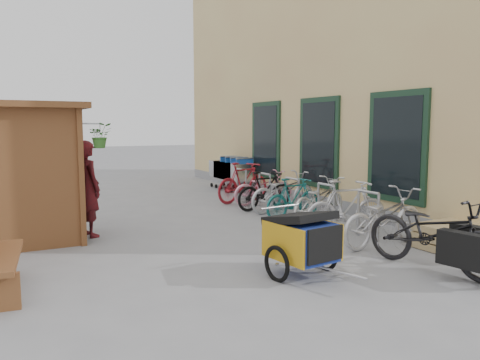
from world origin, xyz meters
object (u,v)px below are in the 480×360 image
bike_5 (265,190)px  bike_7 (243,182)px  bike_3 (293,198)px  bike_6 (264,188)px  pallet_stack (462,239)px  person_kiosk (88,189)px  shopping_carts (230,170)px  bike_1 (346,207)px  bike_2 (319,200)px  bike_4 (283,192)px  bike_0 (384,217)px  child_trailer (302,238)px  cargo_bike (436,233)px  kiosk (13,154)px

bike_5 → bike_7: (0.08, 1.24, 0.06)m
bike_3 → bike_6: 1.94m
pallet_stack → bike_5: size_ratio=0.77×
person_kiosk → pallet_stack: bearing=-146.1°
shopping_carts → person_kiosk: bearing=-139.2°
bike_1 → bike_2: (0.26, 1.16, -0.05)m
shopping_carts → bike_4: (-0.62, -4.01, -0.15)m
bike_0 → bike_2: bike_0 is taller
child_trailer → cargo_bike: size_ratio=0.74×
cargo_bike → bike_1: cargo_bike is taller
bike_4 → bike_2: bearing=176.4°
pallet_stack → bike_6: (-0.50, 5.38, 0.23)m
bike_1 → bike_4: size_ratio=0.95×
person_kiosk → bike_4: (4.47, 0.37, -0.40)m
bike_0 → shopping_carts: bearing=-11.4°
bike_2 → kiosk: bearing=61.6°
bike_1 → bike_0: bearing=-172.1°
bike_0 → bike_7: (0.08, 5.10, 0.04)m
kiosk → pallet_stack: 7.50m
person_kiosk → bike_5: person_kiosk is taller
bike_4 → bike_3: bearing=157.1°
bike_2 → bike_4: bike_4 is taller
shopping_carts → bike_3: shopping_carts is taller
bike_3 → bike_4: (0.26, 0.80, 0.02)m
bike_4 → bike_5: bearing=23.2°
kiosk → bike_4: 5.77m
bike_2 → child_trailer: bearing=119.6°
shopping_carts → cargo_bike: size_ratio=0.93×
bike_1 → bike_5: (-0.00, 2.92, -0.05)m
bike_5 → bike_0: bearing=174.6°
bike_6 → bike_4: bearing=175.9°
kiosk → bike_5: kiosk is taller
person_kiosk → bike_3: 4.25m
bike_2 → bike_4: (-0.03, 1.32, 0.01)m
bike_1 → person_kiosk: bearing=71.5°
child_trailer → bike_1: 2.63m
shopping_carts → bike_0: (-0.85, -7.43, -0.13)m
cargo_bike → bike_1: size_ratio=1.25×
shopping_carts → bike_2: 5.37m
bike_2 → bike_4: size_ratio=0.98×
pallet_stack → shopping_carts: bearing=90.0°
pallet_stack → bike_5: bearing=100.3°
child_trailer → person_kiosk: bearing=113.3°
bike_5 → bike_6: size_ratio=0.94×
person_kiosk → bike_6: bearing=-90.7°
cargo_bike → bike_3: bearing=75.6°
cargo_bike → bike_1: bearing=71.3°
pallet_stack → bike_0: 1.25m
bike_1 → bike_7: 4.17m
shopping_carts → bike_3: 4.89m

